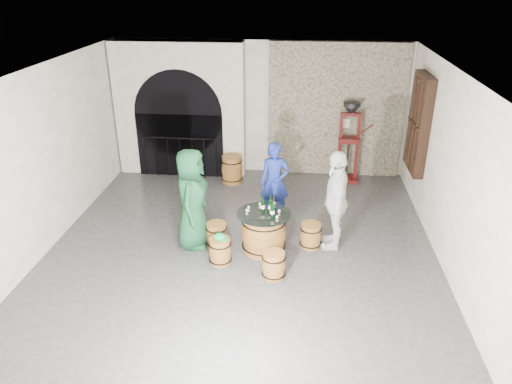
# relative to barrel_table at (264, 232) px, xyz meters

# --- Properties ---
(ground) EXTENTS (8.00, 8.00, 0.00)m
(ground) POSITION_rel_barrel_table_xyz_m (-0.40, -0.17, -0.37)
(ground) COLOR #2F2F31
(ground) RESTS_ON ground
(wall_back) EXTENTS (8.00, 0.00, 8.00)m
(wall_back) POSITION_rel_barrel_table_xyz_m (-0.40, 3.83, 1.23)
(wall_back) COLOR silver
(wall_back) RESTS_ON ground
(wall_front) EXTENTS (8.00, 0.00, 8.00)m
(wall_front) POSITION_rel_barrel_table_xyz_m (-0.40, -4.17, 1.23)
(wall_front) COLOR silver
(wall_front) RESTS_ON ground
(wall_left) EXTENTS (0.00, 8.00, 8.00)m
(wall_left) POSITION_rel_barrel_table_xyz_m (-3.90, -0.17, 1.23)
(wall_left) COLOR silver
(wall_left) RESTS_ON ground
(wall_right) EXTENTS (0.00, 8.00, 8.00)m
(wall_right) POSITION_rel_barrel_table_xyz_m (3.10, -0.17, 1.23)
(wall_right) COLOR silver
(wall_right) RESTS_ON ground
(ceiling) EXTENTS (8.00, 8.00, 0.00)m
(ceiling) POSITION_rel_barrel_table_xyz_m (-0.40, -0.17, 2.83)
(ceiling) COLOR beige
(ceiling) RESTS_ON wall_back
(stone_facing_panel) EXTENTS (3.20, 0.12, 3.18)m
(stone_facing_panel) POSITION_rel_barrel_table_xyz_m (1.40, 3.77, 1.23)
(stone_facing_panel) COLOR gray
(stone_facing_panel) RESTS_ON ground
(arched_opening) EXTENTS (3.10, 0.60, 3.19)m
(arched_opening) POSITION_rel_barrel_table_xyz_m (-2.30, 3.57, 1.21)
(arched_opening) COLOR silver
(arched_opening) RESTS_ON ground
(shuttered_window) EXTENTS (0.23, 1.10, 2.00)m
(shuttered_window) POSITION_rel_barrel_table_xyz_m (2.98, 2.23, 1.43)
(shuttered_window) COLOR black
(shuttered_window) RESTS_ON wall_right
(barrel_table) EXTENTS (0.97, 0.97, 0.75)m
(barrel_table) POSITION_rel_barrel_table_xyz_m (0.00, 0.00, 0.00)
(barrel_table) COLOR #925D2A
(barrel_table) RESTS_ON ground
(barrel_stool_left) EXTENTS (0.40, 0.40, 0.47)m
(barrel_stool_left) POSITION_rel_barrel_table_xyz_m (-0.87, 0.05, -0.14)
(barrel_stool_left) COLOR #925D2A
(barrel_stool_left) RESTS_ON ground
(barrel_stool_far) EXTENTS (0.40, 0.40, 0.47)m
(barrel_stool_far) POSITION_rel_barrel_table_xyz_m (0.08, 0.87, -0.14)
(barrel_stool_far) COLOR #925D2A
(barrel_stool_far) RESTS_ON ground
(barrel_stool_right) EXTENTS (0.40, 0.40, 0.47)m
(barrel_stool_right) POSITION_rel_barrel_table_xyz_m (0.85, 0.19, -0.14)
(barrel_stool_right) COLOR #925D2A
(barrel_stool_right) RESTS_ON ground
(barrel_stool_near_right) EXTENTS (0.40, 0.40, 0.47)m
(barrel_stool_near_right) POSITION_rel_barrel_table_xyz_m (0.23, -0.84, -0.14)
(barrel_stool_near_right) COLOR #925D2A
(barrel_stool_near_right) RESTS_ON ground
(barrel_stool_near_left) EXTENTS (0.40, 0.40, 0.47)m
(barrel_stool_near_left) POSITION_rel_barrel_table_xyz_m (-0.71, -0.50, -0.14)
(barrel_stool_near_left) COLOR #925D2A
(barrel_stool_near_left) RESTS_ON ground
(green_cap) EXTENTS (0.25, 0.20, 0.11)m
(green_cap) POSITION_rel_barrel_table_xyz_m (-0.71, -0.50, 0.15)
(green_cap) COLOR #0D984B
(green_cap) RESTS_ON barrel_stool_near_left
(person_green) EXTENTS (0.61, 0.92, 1.87)m
(person_green) POSITION_rel_barrel_table_xyz_m (-1.29, 0.07, 0.57)
(person_green) COLOR #124225
(person_green) RESTS_ON ground
(person_blue) EXTENTS (0.60, 0.41, 1.61)m
(person_blue) POSITION_rel_barrel_table_xyz_m (0.11, 1.28, 0.44)
(person_blue) COLOR navy
(person_blue) RESTS_ON ground
(person_white) EXTENTS (0.48, 1.10, 1.86)m
(person_white) POSITION_rel_barrel_table_xyz_m (1.26, 0.29, 0.56)
(person_white) COLOR silver
(person_white) RESTS_ON ground
(wine_bottle_left) EXTENTS (0.08, 0.08, 0.32)m
(wine_bottle_left) POSITION_rel_barrel_table_xyz_m (-0.03, 0.06, 0.51)
(wine_bottle_left) COLOR black
(wine_bottle_left) RESTS_ON barrel_table
(wine_bottle_center) EXTENTS (0.08, 0.08, 0.32)m
(wine_bottle_center) POSITION_rel_barrel_table_xyz_m (0.16, -0.13, 0.51)
(wine_bottle_center) COLOR black
(wine_bottle_center) RESTS_ON barrel_table
(wine_bottle_right) EXTENTS (0.08, 0.08, 0.32)m
(wine_bottle_right) POSITION_rel_barrel_table_xyz_m (0.11, 0.07, 0.51)
(wine_bottle_right) COLOR black
(wine_bottle_right) RESTS_ON barrel_table
(tasting_glass_a) EXTENTS (0.05, 0.05, 0.10)m
(tasting_glass_a) POSITION_rel_barrel_table_xyz_m (-0.30, -0.06, 0.43)
(tasting_glass_a) COLOR #B67A23
(tasting_glass_a) RESTS_ON barrel_table
(tasting_glass_b) EXTENTS (0.05, 0.05, 0.10)m
(tasting_glass_b) POSITION_rel_barrel_table_xyz_m (0.27, -0.03, 0.43)
(tasting_glass_b) COLOR #B67A23
(tasting_glass_b) RESTS_ON barrel_table
(tasting_glass_c) EXTENTS (0.05, 0.05, 0.10)m
(tasting_glass_c) POSITION_rel_barrel_table_xyz_m (-0.09, 0.21, 0.43)
(tasting_glass_c) COLOR #B67A23
(tasting_glass_c) RESTS_ON barrel_table
(tasting_glass_d) EXTENTS (0.05, 0.05, 0.10)m
(tasting_glass_d) POSITION_rel_barrel_table_xyz_m (0.17, 0.26, 0.43)
(tasting_glass_d) COLOR #B67A23
(tasting_glass_d) RESTS_ON barrel_table
(tasting_glass_e) EXTENTS (0.05, 0.05, 0.10)m
(tasting_glass_e) POSITION_rel_barrel_table_xyz_m (0.25, -0.26, 0.43)
(tasting_glass_e) COLOR #B67A23
(tasting_glass_e) RESTS_ON barrel_table
(tasting_glass_f) EXTENTS (0.05, 0.05, 0.10)m
(tasting_glass_f) POSITION_rel_barrel_table_xyz_m (-0.28, 0.06, 0.43)
(tasting_glass_f) COLOR #B67A23
(tasting_glass_f) RESTS_ON barrel_table
(side_barrel) EXTENTS (0.50, 0.50, 0.67)m
(side_barrel) POSITION_rel_barrel_table_xyz_m (-1.00, 3.01, -0.04)
(side_barrel) COLOR #925D2A
(side_barrel) RESTS_ON ground
(corking_press) EXTENTS (0.79, 0.43, 1.93)m
(corking_press) POSITION_rel_barrel_table_xyz_m (1.73, 3.35, 0.75)
(corking_press) COLOR #4B100C
(corking_press) RESTS_ON ground
(control_box) EXTENTS (0.18, 0.10, 0.22)m
(control_box) POSITION_rel_barrel_table_xyz_m (1.65, 3.69, 0.98)
(control_box) COLOR silver
(control_box) RESTS_ON wall_back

